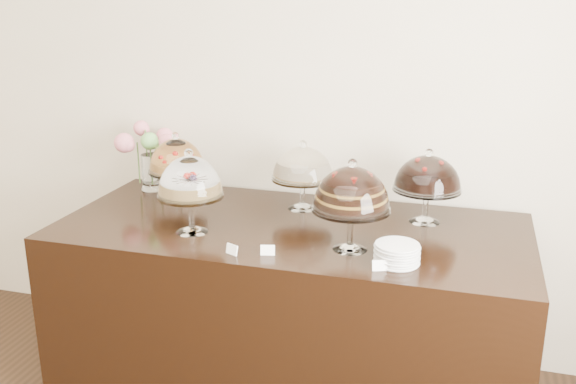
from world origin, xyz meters
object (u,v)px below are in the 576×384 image
(display_counter, at_px, (291,311))
(plate_stack, at_px, (397,254))
(cake_stand_sugar_sponge, at_px, (190,180))
(cake_stand_fruit_tart, at_px, (177,158))
(cake_stand_choco_layer, at_px, (352,192))
(cake_stand_cheesecake, at_px, (303,166))
(flower_vase, at_px, (149,151))
(cake_stand_dark_choco, at_px, (428,176))

(display_counter, distance_m, plate_stack, 0.79)
(cake_stand_sugar_sponge, relative_size, cake_stand_fruit_tart, 1.09)
(cake_stand_choco_layer, xyz_separation_m, cake_stand_cheesecake, (-0.34, 0.47, -0.04))
(cake_stand_cheesecake, height_order, cake_stand_fruit_tart, cake_stand_fruit_tart)
(cake_stand_sugar_sponge, height_order, cake_stand_fruit_tart, cake_stand_sugar_sponge)
(cake_stand_choco_layer, relative_size, plate_stack, 2.20)
(cake_stand_fruit_tart, relative_size, flower_vase, 0.97)
(cake_stand_cheesecake, bearing_deg, cake_stand_choco_layer, -54.28)
(cake_stand_dark_choco, relative_size, flower_vase, 0.97)
(cake_stand_fruit_tart, distance_m, flower_vase, 0.25)
(cake_stand_cheesecake, distance_m, cake_stand_fruit_tart, 0.68)
(cake_stand_cheesecake, bearing_deg, plate_stack, -45.77)
(cake_stand_fruit_tart, bearing_deg, cake_stand_cheesecake, 1.90)
(display_counter, height_order, cake_stand_sugar_sponge, cake_stand_sugar_sponge)
(cake_stand_cheesecake, height_order, flower_vase, flower_vase)
(cake_stand_sugar_sponge, height_order, cake_stand_choco_layer, cake_stand_choco_layer)
(cake_stand_sugar_sponge, height_order, plate_stack, cake_stand_sugar_sponge)
(cake_stand_fruit_tart, height_order, flower_vase, flower_vase)
(cake_stand_cheesecake, relative_size, plate_stack, 1.95)
(display_counter, bearing_deg, cake_stand_sugar_sponge, -153.35)
(plate_stack, bearing_deg, cake_stand_cheesecake, 134.23)
(cake_stand_sugar_sponge, distance_m, plate_stack, 0.97)
(cake_stand_choco_layer, bearing_deg, display_counter, 146.92)
(display_counter, relative_size, cake_stand_cheesecake, 6.20)
(cake_stand_choco_layer, relative_size, cake_stand_fruit_tart, 1.12)
(display_counter, relative_size, cake_stand_choco_layer, 5.49)
(display_counter, bearing_deg, cake_stand_fruit_tart, 161.19)
(cake_stand_choco_layer, distance_m, cake_stand_fruit_tart, 1.11)
(cake_stand_fruit_tart, relative_size, plate_stack, 1.97)
(display_counter, xyz_separation_m, flower_vase, (-0.91, 0.34, 0.67))
(cake_stand_choco_layer, bearing_deg, cake_stand_dark_choco, 57.84)
(display_counter, relative_size, plate_stack, 12.07)
(cake_stand_choco_layer, height_order, cake_stand_cheesecake, cake_stand_choco_layer)
(cake_stand_dark_choco, bearing_deg, display_counter, -159.02)
(flower_vase, xyz_separation_m, plate_stack, (1.45, -0.65, -0.18))
(cake_stand_dark_choco, distance_m, plate_stack, 0.57)
(display_counter, relative_size, cake_stand_dark_choco, 6.12)
(cake_stand_sugar_sponge, height_order, cake_stand_dark_choco, cake_stand_sugar_sponge)
(cake_stand_sugar_sponge, bearing_deg, plate_stack, -5.87)
(cake_stand_choco_layer, height_order, cake_stand_fruit_tart, cake_stand_choco_layer)
(flower_vase, bearing_deg, cake_stand_sugar_sponge, -47.77)
(cake_stand_choco_layer, bearing_deg, flower_vase, 155.81)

